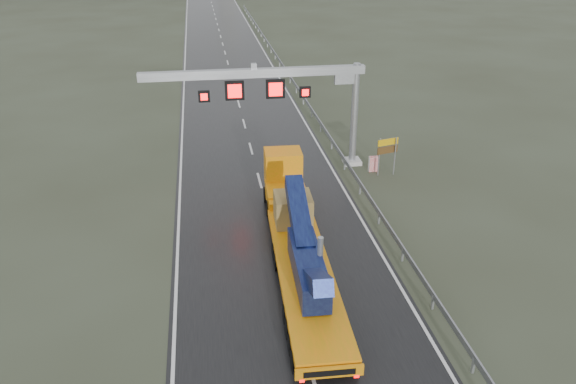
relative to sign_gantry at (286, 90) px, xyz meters
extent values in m
plane|color=#333726|center=(-2.10, -17.99, -5.61)|extent=(400.00, 400.00, 0.00)
cube|color=black|center=(-2.10, 22.01, -5.60)|extent=(11.00, 200.00, 0.02)
cube|color=#B4B3AF|center=(4.80, 0.01, -5.46)|extent=(1.20, 1.20, 0.30)
cylinder|color=gray|center=(4.80, 0.01, -2.01)|extent=(0.48, 0.48, 7.20)
cube|color=gray|center=(-2.10, 0.01, 1.19)|extent=(14.80, 0.55, 0.55)
cube|color=gray|center=(4.00, 0.01, 0.69)|extent=(1.40, 0.35, 0.90)
cube|color=gray|center=(-2.10, 0.01, 1.64)|extent=(0.35, 0.35, 0.35)
cube|color=black|center=(-3.40, -0.04, 0.09)|extent=(1.25, 0.25, 1.25)
cube|color=#FF0C0C|center=(-3.40, -0.18, 0.09)|extent=(0.90, 0.02, 0.90)
cube|color=black|center=(-0.70, -0.04, 0.09)|extent=(1.25, 0.25, 1.25)
cube|color=#FF0C0C|center=(-0.70, -0.18, 0.09)|extent=(0.90, 0.02, 0.90)
cube|color=black|center=(-5.40, -0.04, -0.21)|extent=(0.75, 0.25, 0.75)
cube|color=#FF0C0C|center=(-5.40, -0.18, -0.21)|extent=(0.54, 0.02, 0.54)
cube|color=black|center=(1.30, -0.04, -0.21)|extent=(0.75, 0.25, 0.75)
cube|color=#FF0C0C|center=(1.30, -0.18, -0.21)|extent=(0.54, 0.02, 0.54)
cube|color=orange|center=(-1.35, -14.60, -4.69)|extent=(2.98, 12.45, 0.31)
cube|color=orange|center=(-1.61, -20.90, -4.86)|extent=(2.56, 0.21, 0.49)
cube|color=black|center=(-1.61, -20.97, -4.86)|extent=(1.94, 0.10, 0.26)
cube|color=#FF0505|center=(-2.63, -20.92, -5.13)|extent=(0.20, 0.04, 0.11)
cube|color=#FF0505|center=(-0.60, -21.01, -5.13)|extent=(0.20, 0.04, 0.11)
cube|color=orange|center=(-1.08, -8.08, -4.33)|extent=(2.34, 1.15, 0.44)
cube|color=orange|center=(-1.02, -6.66, -4.55)|extent=(2.40, 2.74, 1.06)
cube|color=orange|center=(-0.96, -5.08, -3.49)|extent=(2.28, 1.85, 2.29)
cube|color=black|center=(-0.92, -4.18, -3.23)|extent=(2.03, 0.13, 1.06)
cube|color=#0D113D|center=(-1.39, -15.48, -3.85)|extent=(1.45, 5.34, 1.24)
cube|color=#0D113D|center=(-1.26, -12.40, -2.79)|extent=(1.08, 4.89, 2.26)
cube|color=#0D113D|center=(-1.48, -17.69, -3.05)|extent=(0.94, 3.53, 2.13)
cylinder|color=gray|center=(-0.86, -15.50, -3.05)|extent=(0.28, 0.28, 1.41)
cube|color=olive|center=(-1.16, -10.02, -3.74)|extent=(2.02, 2.02, 1.59)
cylinder|color=black|center=(-1.52, -18.57, -5.17)|extent=(2.59, 0.99, 0.88)
cylinder|color=black|center=(-1.26, -12.40, -5.17)|extent=(2.59, 0.99, 0.88)
cylinder|color=black|center=(-0.97, -5.25, -5.13)|extent=(2.42, 1.07, 0.97)
cylinder|color=gray|center=(6.00, -2.34, -4.28)|extent=(0.09, 0.09, 2.66)
cylinder|color=gray|center=(7.11, -2.34, -4.28)|extent=(0.09, 0.09, 2.66)
cube|color=#DAA30B|center=(6.56, -2.34, -3.23)|extent=(1.52, 0.47, 0.44)
cube|color=#503416|center=(6.56, -2.34, -3.78)|extent=(1.52, 0.47, 0.50)
cube|color=red|center=(5.90, -1.57, -5.08)|extent=(0.64, 0.35, 1.06)
camera|label=1|loc=(-5.54, -36.12, 9.92)|focal=35.00mm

